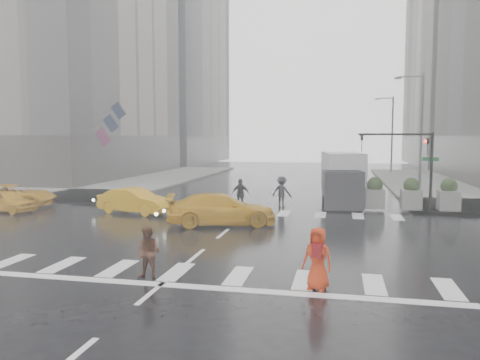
% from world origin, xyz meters
% --- Properties ---
extents(ground, '(120.00, 120.00, 0.00)m').
position_xyz_m(ground, '(0.00, 0.00, 0.00)').
color(ground, black).
rests_on(ground, ground).
extents(sidewalk_nw, '(35.00, 35.00, 0.15)m').
position_xyz_m(sidewalk_nw, '(-19.50, 17.50, 0.07)').
color(sidewalk_nw, slate).
rests_on(sidewalk_nw, ground).
extents(building_nw, '(26.05, 26.05, 38.00)m').
position_xyz_m(building_nw, '(-29.00, 27.00, 17.25)').
color(building_nw, '#A29A8D').
rests_on(building_nw, ground).
extents(building_nw_far, '(26.05, 26.05, 44.00)m').
position_xyz_m(building_nw_far, '(-29.00, 56.00, 20.19)').
color(building_nw_far, '#63615C').
rests_on(building_nw_far, ground).
extents(road_markings, '(18.00, 48.00, 0.01)m').
position_xyz_m(road_markings, '(0.00, 0.00, 0.01)').
color(road_markings, silver).
rests_on(road_markings, ground).
extents(traffic_signal_pole, '(4.45, 0.42, 4.50)m').
position_xyz_m(traffic_signal_pole, '(9.01, 8.01, 3.22)').
color(traffic_signal_pole, black).
rests_on(traffic_signal_pole, ground).
extents(street_lamp_near, '(2.15, 0.22, 9.00)m').
position_xyz_m(street_lamp_near, '(10.87, 18.00, 4.95)').
color(street_lamp_near, '#59595B').
rests_on(street_lamp_near, ground).
extents(street_lamp_far, '(2.15, 0.22, 9.00)m').
position_xyz_m(street_lamp_far, '(10.87, 38.00, 4.95)').
color(street_lamp_far, '#59595B').
rests_on(street_lamp_far, ground).
extents(planter_west, '(1.10, 1.10, 1.80)m').
position_xyz_m(planter_west, '(7.00, 8.20, 0.98)').
color(planter_west, slate).
rests_on(planter_west, ground).
extents(planter_mid, '(1.10, 1.10, 1.80)m').
position_xyz_m(planter_mid, '(9.00, 8.20, 0.98)').
color(planter_mid, slate).
rests_on(planter_mid, ground).
extents(planter_east, '(1.10, 1.10, 1.80)m').
position_xyz_m(planter_east, '(11.00, 8.20, 0.98)').
color(planter_east, slate).
rests_on(planter_east, ground).
extents(flag_cluster, '(2.87, 3.06, 4.69)m').
position_xyz_m(flag_cluster, '(-15.08, 18.50, 5.64)').
color(flag_cluster, '#59595B').
rests_on(flag_cluster, ground).
extents(pedestrian_brown, '(0.81, 0.65, 1.56)m').
position_xyz_m(pedestrian_brown, '(-0.59, -6.80, 0.78)').
color(pedestrian_brown, '#432518').
rests_on(pedestrian_brown, ground).
extents(pedestrian_orange, '(1.00, 0.81, 1.75)m').
position_xyz_m(pedestrian_orange, '(4.41, -6.80, 0.88)').
color(pedestrian_orange, red).
rests_on(pedestrian_orange, ground).
extents(pedestrian_far_a, '(1.14, 0.77, 1.82)m').
position_xyz_m(pedestrian_far_a, '(-0.65, 6.88, 0.91)').
color(pedestrian_far_a, black).
rests_on(pedestrian_far_a, ground).
extents(pedestrian_far_b, '(1.33, 0.90, 1.88)m').
position_xyz_m(pedestrian_far_b, '(1.59, 8.28, 0.94)').
color(pedestrian_far_b, black).
rests_on(pedestrian_far_b, ground).
extents(taxi_front, '(3.88, 2.12, 1.25)m').
position_xyz_m(taxi_front, '(-13.51, 3.32, 0.63)').
color(taxi_front, orange).
rests_on(taxi_front, ground).
extents(taxi_mid, '(4.49, 2.45, 1.40)m').
position_xyz_m(taxi_mid, '(-6.15, 4.37, 0.70)').
color(taxi_mid, orange).
rests_on(taxi_mid, ground).
extents(taxi_rear, '(5.07, 3.39, 1.53)m').
position_xyz_m(taxi_rear, '(-0.57, 2.00, 0.76)').
color(taxi_rear, orange).
rests_on(taxi_rear, ground).
extents(taxi_far, '(4.81, 3.30, 1.37)m').
position_xyz_m(taxi_far, '(-14.46, 5.15, 0.69)').
color(taxi_far, orange).
rests_on(taxi_far, ground).
extents(box_truck, '(2.30, 6.14, 3.26)m').
position_xyz_m(box_truck, '(5.18, 10.09, 1.74)').
color(box_truck, silver).
rests_on(box_truck, ground).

